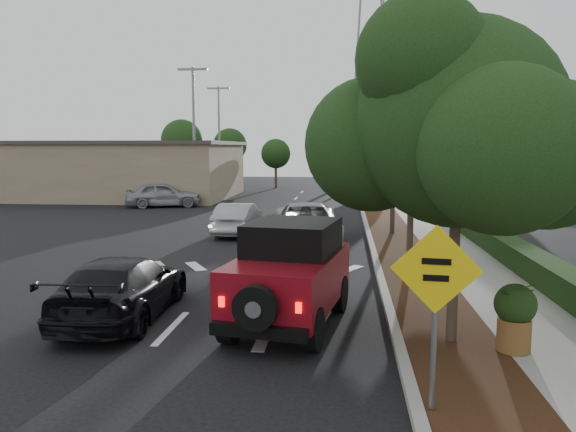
# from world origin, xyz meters

# --- Properties ---
(ground) EXTENTS (120.00, 120.00, 0.00)m
(ground) POSITION_xyz_m (0.00, 0.00, 0.00)
(ground) COLOR black
(ground) RESTS_ON ground
(curb) EXTENTS (0.20, 70.00, 0.15)m
(curb) POSITION_xyz_m (4.60, 12.00, 0.07)
(curb) COLOR #9E9B93
(curb) RESTS_ON ground
(planting_strip) EXTENTS (1.80, 70.00, 0.12)m
(planting_strip) POSITION_xyz_m (5.60, 12.00, 0.06)
(planting_strip) COLOR black
(planting_strip) RESTS_ON ground
(sidewalk) EXTENTS (2.00, 70.00, 0.12)m
(sidewalk) POSITION_xyz_m (7.50, 12.00, 0.06)
(sidewalk) COLOR gray
(sidewalk) RESTS_ON ground
(hedge) EXTENTS (0.80, 70.00, 0.80)m
(hedge) POSITION_xyz_m (8.90, 12.00, 0.40)
(hedge) COLOR black
(hedge) RESTS_ON ground
(commercial_building) EXTENTS (22.00, 12.00, 4.00)m
(commercial_building) POSITION_xyz_m (-16.00, 30.00, 2.00)
(commercial_building) COLOR #7D7256
(commercial_building) RESTS_ON ground
(transmission_tower) EXTENTS (7.00, 4.00, 28.00)m
(transmission_tower) POSITION_xyz_m (6.00, 48.00, 0.00)
(transmission_tower) COLOR slate
(transmission_tower) RESTS_ON ground
(street_tree_near) EXTENTS (3.80, 3.80, 5.92)m
(street_tree_near) POSITION_xyz_m (5.60, -0.50, 0.00)
(street_tree_near) COLOR black
(street_tree_near) RESTS_ON ground
(street_tree_mid) EXTENTS (3.20, 3.20, 5.32)m
(street_tree_mid) POSITION_xyz_m (5.60, 6.50, 0.00)
(street_tree_mid) COLOR black
(street_tree_mid) RESTS_ON ground
(street_tree_far) EXTENTS (3.40, 3.40, 5.62)m
(street_tree_far) POSITION_xyz_m (5.60, 13.00, 0.00)
(street_tree_far) COLOR black
(street_tree_far) RESTS_ON ground
(light_pole_a) EXTENTS (2.00, 0.22, 9.00)m
(light_pole_a) POSITION_xyz_m (-6.50, 26.00, 0.00)
(light_pole_a) COLOR slate
(light_pole_a) RESTS_ON ground
(light_pole_b) EXTENTS (2.00, 0.22, 9.00)m
(light_pole_b) POSITION_xyz_m (-7.50, 38.00, 0.00)
(light_pole_b) COLOR slate
(light_pole_b) RESTS_ON ground
(red_jeep) EXTENTS (2.52, 4.44, 2.19)m
(red_jeep) POSITION_xyz_m (2.46, 0.61, 1.11)
(red_jeep) COLOR black
(red_jeep) RESTS_ON ground
(silver_suv_ahead) EXTENTS (3.18, 5.82, 1.55)m
(silver_suv_ahead) POSITION_xyz_m (2.07, 10.77, 0.77)
(silver_suv_ahead) COLOR #A4A7AB
(silver_suv_ahead) RESTS_ON ground
(black_suv_oncoming) EXTENTS (2.06, 4.78, 1.37)m
(black_suv_oncoming) POSITION_xyz_m (-1.28, 0.61, 0.69)
(black_suv_oncoming) COLOR black
(black_suv_oncoming) RESTS_ON ground
(silver_sedan_oncoming) EXTENTS (1.54, 4.18, 1.37)m
(silver_sedan_oncoming) POSITION_xyz_m (-1.00, 12.66, 0.68)
(silver_sedan_oncoming) COLOR #9FA2A6
(silver_sedan_oncoming) RESTS_ON ground
(parked_suv) EXTENTS (4.97, 3.19, 1.57)m
(parked_suv) POSITION_xyz_m (-7.78, 23.13, 0.79)
(parked_suv) COLOR #96999D
(parked_suv) RESTS_ON ground
(speed_hump_sign) EXTENTS (1.21, 0.18, 2.59)m
(speed_hump_sign) POSITION_xyz_m (4.80, -3.45, 1.79)
(speed_hump_sign) COLOR slate
(speed_hump_sign) RESTS_ON ground
(terracotta_planter) EXTENTS (0.74, 0.74, 1.28)m
(terracotta_planter) POSITION_xyz_m (6.60, -0.98, 0.87)
(terracotta_planter) COLOR brown
(terracotta_planter) RESTS_ON ground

